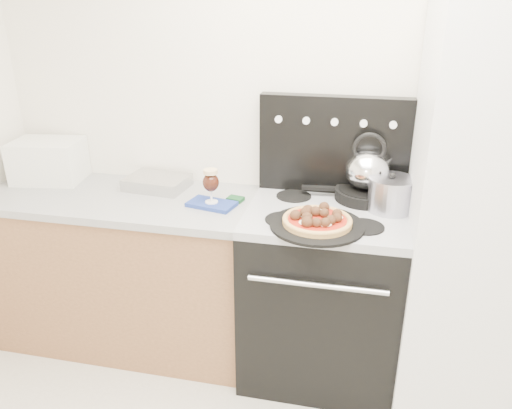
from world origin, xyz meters
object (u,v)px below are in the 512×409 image
(pizza, at_px, (317,219))
(base_cabinet, at_px, (126,272))
(stock_pot, at_px, (391,195))
(stove_body, at_px, (321,296))
(beer_glass, at_px, (211,186))
(tea_kettle, at_px, (368,166))
(pizza_pan, at_px, (317,225))
(fridge, at_px, (484,220))
(skillet, at_px, (365,194))
(toaster_oven, at_px, (49,161))
(oven_mitt, at_px, (212,204))

(pizza, bearing_deg, base_cabinet, 168.92)
(stock_pot, bearing_deg, pizza, -140.98)
(stove_body, relative_size, beer_glass, 5.00)
(pizza, bearing_deg, tea_kettle, 61.42)
(pizza_pan, bearing_deg, tea_kettle, 61.42)
(fridge, bearing_deg, pizza, -167.49)
(skillet, bearing_deg, stock_pot, -44.63)
(toaster_oven, height_order, skillet, toaster_oven)
(toaster_oven, distance_m, pizza_pan, 1.59)
(pizza_pan, distance_m, tea_kettle, 0.46)
(toaster_oven, relative_size, beer_glass, 2.08)
(skillet, bearing_deg, beer_glass, -164.79)
(fridge, height_order, toaster_oven, fridge)
(pizza_pan, bearing_deg, fridge, 12.51)
(stove_body, height_order, pizza, pizza)
(fridge, bearing_deg, stock_pot, 166.37)
(pizza_pan, distance_m, skillet, 0.43)
(toaster_oven, xyz_separation_m, pizza, (1.55, -0.35, -0.06))
(base_cabinet, xyz_separation_m, pizza, (1.08, -0.21, 0.53))
(stove_body, relative_size, oven_mitt, 3.76)
(oven_mitt, height_order, skillet, skillet)
(stove_body, relative_size, fridge, 0.46)
(pizza, distance_m, skillet, 0.43)
(stove_body, bearing_deg, pizza_pan, -98.13)
(stove_body, distance_m, tea_kettle, 0.71)
(stove_body, distance_m, beer_glass, 0.81)
(oven_mitt, xyz_separation_m, skillet, (0.75, 0.20, 0.04))
(pizza_pan, distance_m, pizza, 0.03)
(base_cabinet, height_order, skillet, skillet)
(oven_mitt, distance_m, beer_glass, 0.10)
(beer_glass, bearing_deg, stock_pot, 5.85)
(stove_body, distance_m, pizza, 0.55)
(base_cabinet, bearing_deg, stock_pot, 1.98)
(toaster_oven, relative_size, oven_mitt, 1.57)
(toaster_oven, bearing_deg, pizza_pan, -20.83)
(oven_mitt, distance_m, tea_kettle, 0.80)
(pizza_pan, height_order, tea_kettle, tea_kettle)
(base_cabinet, distance_m, tea_kettle, 1.45)
(fridge, relative_size, pizza_pan, 4.47)
(pizza, distance_m, tea_kettle, 0.45)
(stove_body, height_order, tea_kettle, tea_kettle)
(fridge, bearing_deg, toaster_oven, 175.36)
(beer_glass, bearing_deg, stove_body, 1.52)
(beer_glass, height_order, pizza, beer_glass)
(stock_pot, bearing_deg, stove_body, -165.96)
(base_cabinet, bearing_deg, pizza, -11.08)
(fridge, bearing_deg, pizza_pan, -167.49)
(toaster_oven, bearing_deg, stock_pot, -10.91)
(skillet, bearing_deg, pizza, -118.58)
(beer_glass, distance_m, pizza, 0.57)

